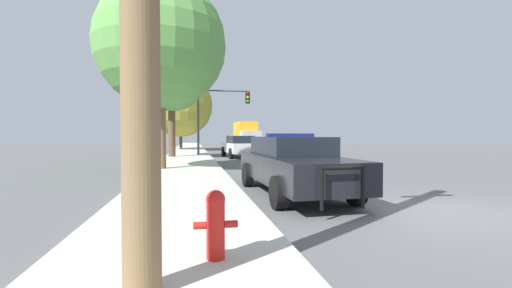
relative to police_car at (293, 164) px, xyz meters
name	(u,v)px	position (x,y,z in m)	size (l,w,h in m)	color
ground_plane	(441,213)	(2.28, -2.62, -0.80)	(110.00, 110.00, 0.00)	#565659
sidewalk_left	(179,222)	(-2.82, -2.62, -0.74)	(3.00, 110.00, 0.13)	#BCB7AD
police_car	(293,164)	(0.00, 0.00, 0.00)	(2.15, 5.44, 1.59)	black
fire_hydrant	(216,222)	(-2.33, -4.68, -0.25)	(0.51, 0.22, 0.79)	red
traffic_light	(220,108)	(-0.54, 16.54, 2.75)	(3.86, 0.35, 4.80)	#424247
car_background_distant	(235,141)	(3.22, 37.33, -0.06)	(2.02, 4.58, 1.39)	#B7B7BC
car_background_midblock	(240,146)	(0.65, 14.59, -0.02)	(2.21, 4.72, 1.48)	silver
box_truck	(246,133)	(4.64, 36.73, 0.93)	(2.94, 6.71, 3.30)	#B7B7BC
tree_sidewalk_far	(181,105)	(-3.63, 25.78, 3.65)	(6.22, 6.22, 7.44)	#4C3823
tree_sidewalk_near	(161,45)	(-3.83, 6.33, 4.54)	(5.43, 5.43, 7.94)	brown
tree_sidewalk_mid	(171,76)	(-3.86, 14.42, 4.58)	(4.67, 4.67, 7.62)	brown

